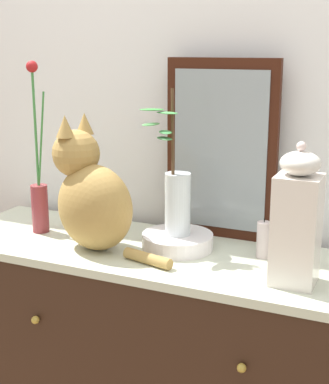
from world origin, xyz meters
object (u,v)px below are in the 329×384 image
Objects in this scene: vase_glass_clear at (176,197)px; jar_lidded_porcelain at (297,220)px; vase_slim_green at (39,192)px; candle_pillar at (263,240)px; sideboard at (164,376)px; cat_sitting at (91,196)px; mirror_leaning at (221,150)px; bowl_porcelain at (178,241)px.

vase_glass_clear is 0.39m from jar_lidded_porcelain.
vase_slim_green reaches higher than vase_glass_clear.
vase_glass_clear is 1.17× the size of jar_lidded_porcelain.
jar_lidded_porcelain reaches higher than candle_pillar.
jar_lidded_porcelain reaches higher than sideboard.
cat_sitting is 0.52m from candle_pillar.
sideboard is 0.73m from mirror_leaning.
jar_lidded_porcelain is (0.37, -0.11, 0.01)m from vase_glass_clear.
cat_sitting is at bearing -15.63° from vase_slim_green.
cat_sitting is 1.16× the size of jar_lidded_porcelain.
cat_sitting is at bearing -157.57° from vase_glass_clear.
cat_sitting is 0.61m from jar_lidded_porcelain.
cat_sitting is at bearing -157.43° from bowl_porcelain.
vase_glass_clear is (0.02, 0.03, 0.58)m from sideboard.
vase_glass_clear reaches higher than jar_lidded_porcelain.
candle_pillar is (0.72, 0.06, -0.08)m from vase_slim_green.
candle_pillar is at bearing 129.03° from jar_lidded_porcelain.
vase_slim_green is at bearing -176.32° from vase_glass_clear.
sideboard is at bearing -0.20° from vase_slim_green.
vase_slim_green is at bearing 174.54° from jar_lidded_porcelain.
jar_lidded_porcelain is at bearing -11.21° from sideboard.
sideboard is at bearing 168.79° from jar_lidded_porcelain.
vase_slim_green is 4.63× the size of candle_pillar.
vase_glass_clear is 0.28m from candle_pillar.
jar_lidded_porcelain is 0.22m from candle_pillar.
vase_glass_clear is at bearing -115.23° from mirror_leaning.
sideboard is 3.29× the size of vase_glass_clear.
cat_sitting is at bearing -165.00° from candle_pillar.
mirror_leaning reaches higher than jar_lidded_porcelain.
cat_sitting is (-0.31, -0.26, -0.12)m from mirror_leaning.
candle_pillar is at bearing 15.00° from cat_sitting.
cat_sitting reaches higher than jar_lidded_porcelain.
candle_pillar is at bearing 5.13° from vase_slim_green.
mirror_leaning reaches higher than vase_slim_green.
sideboard is at bearing -166.65° from candle_pillar.
vase_slim_green is at bearing 164.37° from cat_sitting.
vase_slim_green is (-0.23, 0.07, -0.03)m from cat_sitting.
bowl_porcelain is 0.26m from candle_pillar.
bowl_porcelain is 0.58× the size of jar_lidded_porcelain.
mirror_leaning is at bearing 65.45° from bowl_porcelain.
vase_slim_green is 0.47m from vase_glass_clear.
vase_slim_green is at bearing -160.24° from mirror_leaning.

